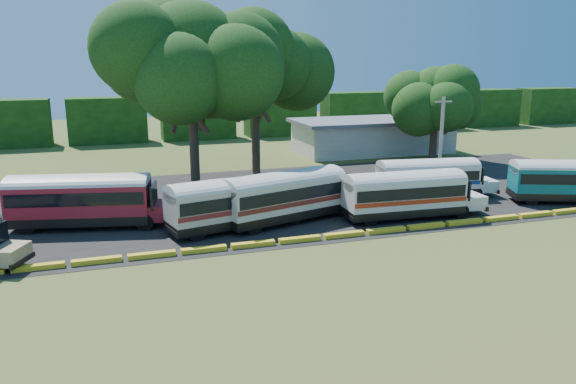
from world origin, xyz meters
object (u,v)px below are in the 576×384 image
object	(u,v)px
bus_white_red	(407,192)
bus_teal	(570,178)
tree_west	(191,57)
bus_cream_west	(236,200)
bus_red	(84,197)

from	to	relation	value
bus_white_red	bus_teal	world-z (taller)	bus_white_red
tree_west	bus_cream_west	bearing A→B (deg)	-86.09
bus_red	bus_white_red	xyz separation A→B (m)	(21.55, -4.84, -0.16)
bus_cream_west	bus_white_red	xyz separation A→B (m)	(12.00, -1.41, -0.04)
bus_white_red	bus_red	bearing A→B (deg)	170.22
bus_teal	bus_red	bearing A→B (deg)	-166.06
bus_cream_west	bus_white_red	world-z (taller)	bus_cream_west
bus_teal	tree_west	bearing A→B (deg)	175.72
bus_red	bus_teal	bearing A→B (deg)	4.55
tree_west	bus_white_red	bearing A→B (deg)	-45.95
bus_red	bus_teal	world-z (taller)	bus_red
bus_teal	tree_west	distance (m)	31.72
bus_cream_west	bus_teal	world-z (taller)	bus_cream_west
bus_white_red	bus_cream_west	bearing A→B (deg)	176.18
bus_cream_west	bus_teal	distance (m)	26.53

